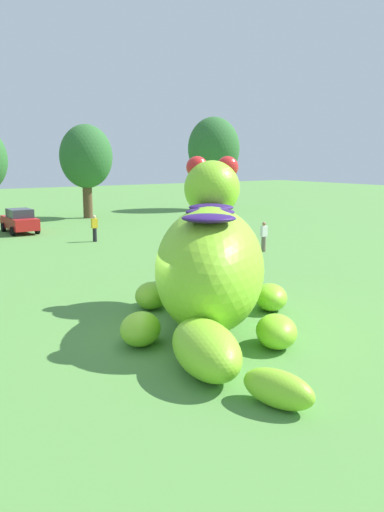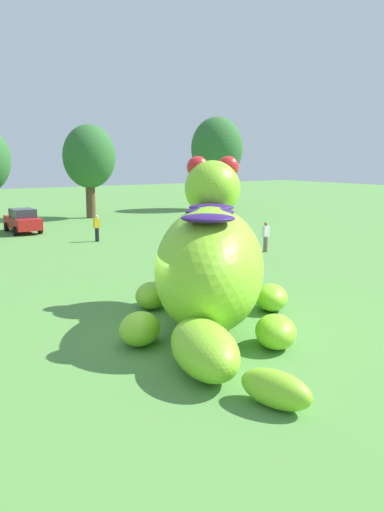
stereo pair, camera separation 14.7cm
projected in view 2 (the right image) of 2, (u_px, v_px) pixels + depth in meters
The scene contains 9 objects.
ground_plane at pixel (173, 334), 16.10m from camera, with size 160.00×160.00×0.00m, color #568E42.
giant_inflatable_creature at pixel (210, 266), 16.59m from camera, with size 7.40×10.11×5.37m.
car_red at pixel (23, 221), 37.69m from camera, with size 1.98×4.12×1.72m.
tree_centre_left at pixel (89, 157), 46.09m from camera, with size 4.60×4.60×8.16m.
tree_centre at pixel (217, 149), 53.77m from camera, with size 5.28×5.28×9.37m.
spectator_near_inflatable at pixel (266, 237), 30.03m from camera, with size 0.38×0.26×1.71m.
spectator_mid_field at pixel (97, 228), 33.69m from camera, with size 0.38×0.26×1.71m.
spectator_wandering at pixel (194, 261), 23.14m from camera, with size 0.38×0.26×1.71m.
spectator_far_side at pixel (202, 248), 26.32m from camera, with size 0.38×0.26×1.71m.
Camera 2 is at (-8.02, -13.14, 5.33)m, focal length 36.97 mm.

